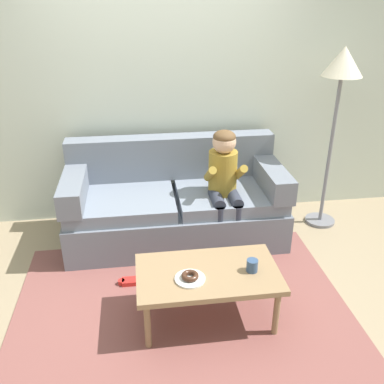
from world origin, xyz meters
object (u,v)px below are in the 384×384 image
couch (175,204)px  coffee_table (208,277)px  person_child (224,179)px  floor_lamp (341,79)px  mug (252,266)px  toy_controller (132,282)px  donut (190,276)px

couch → coffee_table: size_ratio=2.01×
person_child → floor_lamp: 1.38m
mug → toy_controller: bearing=149.5°
couch → floor_lamp: bearing=1.9°
person_child → floor_lamp: (1.10, 0.26, 0.80)m
person_child → toy_controller: (-0.87, -0.53, -0.65)m
couch → floor_lamp: floor_lamp is taller
person_child → toy_controller: bearing=-148.6°
donut → person_child: bearing=67.0°
person_child → mug: bearing=-90.7°
floor_lamp → donut: bearing=-139.5°
couch → toy_controller: (-0.44, -0.73, -0.31)m
coffee_table → floor_lamp: (1.41, 1.25, 1.10)m
floor_lamp → couch: bearing=-178.1°
donut → toy_controller: 0.80m
toy_controller → mug: bearing=-3.5°
coffee_table → floor_lamp: floor_lamp is taller
donut → toy_controller: size_ratio=0.53×
couch → mug: (0.42, -1.24, 0.12)m
coffee_table → toy_controller: bearing=139.4°
toy_controller → floor_lamp: floor_lamp is taller
donut → floor_lamp: size_ratio=0.07×
coffee_table → toy_controller: 0.80m
donut → floor_lamp: 2.29m
person_child → mug: (-0.01, -1.03, -0.21)m
donut → floor_lamp: bearing=40.5°
person_child → donut: (-0.46, -1.07, -0.22)m
couch → coffee_table: couch is taller
person_child → coffee_table: bearing=-107.7°
coffee_table → floor_lamp: bearing=41.6°
couch → toy_controller: bearing=-120.8°
coffee_table → toy_controller: (-0.55, 0.47, -0.35)m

